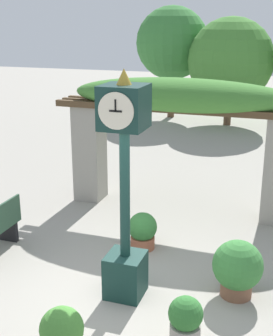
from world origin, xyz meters
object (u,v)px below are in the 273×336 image
at_px(potted_plant_near_right, 238,268).
at_px(potted_plant_far_right, 62,334).
at_px(pedestal_clock, 125,190).
at_px(potted_plant_near_left, 185,319).
at_px(potted_plant_far_left, 143,230).

xyz_separation_m(potted_plant_near_right, potted_plant_far_right, (-1.79, -2.04, -0.11)).
bearing_deg(pedestal_clock, potted_plant_near_left, -35.55).
height_order(pedestal_clock, potted_plant_far_right, pedestal_clock).
relative_size(pedestal_clock, potted_plant_far_right, 4.83).
bearing_deg(potted_plant_near_right, potted_plant_far_left, 150.90).
bearing_deg(potted_plant_far_left, potted_plant_far_right, -90.32).
bearing_deg(potted_plant_far_right, potted_plant_near_left, 30.56).
height_order(potted_plant_near_left, potted_plant_near_right, potted_plant_near_right).
xyz_separation_m(pedestal_clock, potted_plant_near_right, (1.55, 0.50, -1.19)).
bearing_deg(potted_plant_far_left, potted_plant_near_right, -29.10).
bearing_deg(pedestal_clock, potted_plant_far_right, -98.68).
relative_size(potted_plant_near_right, potted_plant_far_left, 1.30).
distance_m(potted_plant_near_left, potted_plant_far_right, 1.53).
bearing_deg(potted_plant_far_left, potted_plant_near_left, -60.06).
xyz_separation_m(pedestal_clock, potted_plant_near_left, (1.08, -0.77, -1.33)).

